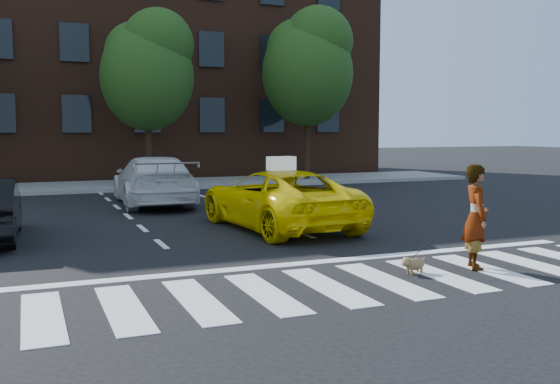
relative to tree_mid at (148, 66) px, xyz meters
name	(u,v)px	position (x,y,z in m)	size (l,w,h in m)	color
ground	(328,287)	(-0.53, -17.00, -4.85)	(120.00, 120.00, 0.00)	black
crosswalk	(328,286)	(-0.53, -17.00, -4.85)	(13.00, 2.40, 0.01)	silver
stop_line	(286,265)	(-0.53, -15.40, -4.85)	(12.00, 0.30, 0.01)	silver
sidewalk_far	(135,185)	(-0.53, 0.50, -4.78)	(30.00, 4.00, 0.15)	slate
building	(108,57)	(-0.53, 8.00, 1.15)	(26.00, 10.00, 12.00)	#462619
tree_mid	(148,66)	(0.00, 0.00, 0.00)	(3.69, 3.69, 7.10)	black
tree_right	(308,62)	(7.00, 0.00, 0.41)	(4.00, 4.00, 7.70)	black
taxi	(278,199)	(0.87, -11.57, -4.15)	(2.32, 5.02, 1.40)	yellow
white_suv	(154,181)	(-0.98, -5.84, -4.10)	(2.12, 5.21, 1.51)	silver
woman	(476,217)	(2.32, -16.84, -3.97)	(0.64, 0.42, 1.77)	#999999
dog	(413,264)	(1.13, -16.78, -4.68)	(0.51, 0.24, 0.29)	#926D4A
taxi_sign	(281,163)	(0.87, -11.77, -3.30)	(0.65, 0.28, 0.32)	white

